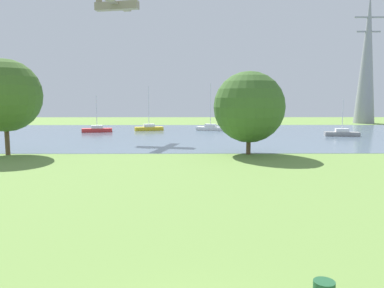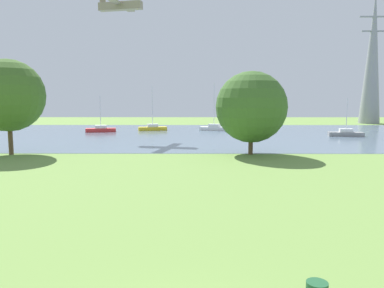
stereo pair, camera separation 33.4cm
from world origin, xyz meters
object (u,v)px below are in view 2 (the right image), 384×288
(sailboat_yellow, at_px, (153,128))
(light_aircraft, at_px, (120,6))
(tree_mid_shore, at_px, (8,95))
(electricity_pylon, at_px, (372,57))
(tree_west_near, at_px, (251,107))
(sailboat_white, at_px, (214,128))
(sailboat_gray, at_px, (346,133))
(sailboat_red, at_px, (101,129))

(sailboat_yellow, relative_size, light_aircraft, 0.89)
(tree_mid_shore, height_order, electricity_pylon, electricity_pylon)
(tree_west_near, distance_m, electricity_pylon, 57.41)
(electricity_pylon, distance_m, light_aircraft, 56.30)
(electricity_pylon, bearing_deg, sailboat_white, -151.87)
(tree_mid_shore, relative_size, electricity_pylon, 0.33)
(sailboat_gray, distance_m, electricity_pylon, 35.71)
(sailboat_red, height_order, sailboat_yellow, sailboat_yellow)
(sailboat_red, distance_m, sailboat_yellow, 8.67)
(tree_mid_shore, bearing_deg, light_aircraft, 68.60)
(sailboat_gray, distance_m, sailboat_yellow, 30.72)
(light_aircraft, bearing_deg, sailboat_white, 32.04)
(sailboat_yellow, bearing_deg, sailboat_gray, -18.59)
(sailboat_white, distance_m, tree_west_near, 27.82)
(sailboat_yellow, bearing_deg, sailboat_white, 0.26)
(sailboat_yellow, relative_size, electricity_pylon, 0.26)
(sailboat_gray, xyz_separation_m, electricity_pylon, (16.41, 28.57, 13.78))
(sailboat_yellow, bearing_deg, electricity_pylon, 22.41)
(electricity_pylon, relative_size, light_aircraft, 3.37)
(sailboat_red, relative_size, sailboat_white, 0.73)
(sailboat_red, height_order, electricity_pylon, electricity_pylon)
(sailboat_gray, distance_m, tree_west_near, 24.38)
(sailboat_yellow, bearing_deg, tree_west_near, -65.03)
(light_aircraft, bearing_deg, electricity_pylon, 29.28)
(tree_west_near, bearing_deg, sailboat_yellow, 114.97)
(sailboat_gray, relative_size, sailboat_yellow, 0.73)
(sailboat_red, xyz_separation_m, sailboat_white, (18.64, 3.05, 0.03))
(sailboat_red, xyz_separation_m, electricity_pylon, (53.66, 21.78, 13.77))
(sailboat_red, bearing_deg, sailboat_gray, -10.33)
(sailboat_red, xyz_separation_m, tree_west_near, (20.88, -24.36, 4.19))
(sailboat_gray, height_order, sailboat_white, sailboat_white)
(sailboat_gray, xyz_separation_m, sailboat_white, (-18.61, 9.84, 0.03))
(sailboat_white, height_order, light_aircraft, light_aircraft)
(sailboat_white, relative_size, electricity_pylon, 0.28)
(sailboat_white, distance_m, electricity_pylon, 42.02)
(sailboat_yellow, distance_m, electricity_pylon, 51.13)
(sailboat_gray, xyz_separation_m, tree_west_near, (-16.37, -17.57, 4.20))
(sailboat_red, relative_size, sailboat_yellow, 0.79)
(sailboat_red, bearing_deg, tree_mid_shore, -96.31)
(sailboat_yellow, height_order, sailboat_white, sailboat_white)
(tree_mid_shore, bearing_deg, sailboat_yellow, 68.54)
(sailboat_white, bearing_deg, tree_west_near, -85.34)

